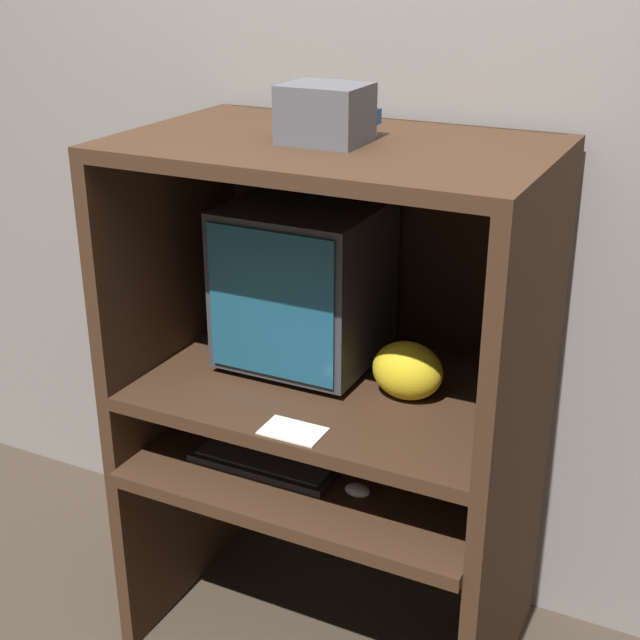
{
  "coord_description": "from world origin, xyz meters",
  "views": [
    {
      "loc": [
        0.88,
        -1.54,
        1.86
      ],
      "look_at": [
        -0.04,
        0.33,
        0.98
      ],
      "focal_mm": 50.0,
      "sensor_mm": 36.0,
      "label": 1
    }
  ],
  "objects": [
    {
      "name": "crt_monitor",
      "position": [
        -0.13,
        0.41,
        1.04
      ],
      "size": [
        0.38,
        0.38,
        0.44
      ],
      "color": "#333338",
      "rests_on": "desk_monitor_shelf"
    },
    {
      "name": "book_stack",
      "position": [
        0.01,
        0.37,
        1.47
      ],
      "size": [
        0.13,
        0.11,
        0.07
      ],
      "color": "beige",
      "rests_on": "hutch_upper"
    },
    {
      "name": "paper_card",
      "position": [
        0.02,
        0.06,
        0.81
      ],
      "size": [
        0.15,
        0.1,
        0.0
      ],
      "color": "white",
      "rests_on": "desk_monitor_shelf"
    },
    {
      "name": "desk_base",
      "position": [
        0.0,
        0.28,
        0.39
      ],
      "size": [
        1.02,
        0.68,
        0.6
      ],
      "color": "#382316",
      "rests_on": "ground_plane"
    },
    {
      "name": "mouse",
      "position": [
        0.14,
        0.17,
        0.62
      ],
      "size": [
        0.07,
        0.04,
        0.03
      ],
      "color": "#B7B7B7",
      "rests_on": "desk_base"
    },
    {
      "name": "desk_monitor_shelf",
      "position": [
        0.0,
        0.33,
        0.76
      ],
      "size": [
        1.02,
        0.66,
        0.21
      ],
      "color": "#382316",
      "rests_on": "desk_base"
    },
    {
      "name": "wall_back",
      "position": [
        0.0,
        0.72,
        1.3
      ],
      "size": [
        6.0,
        0.06,
        2.6
      ],
      "color": "gray",
      "rests_on": "ground_plane"
    },
    {
      "name": "hutch_upper",
      "position": [
        0.0,
        0.37,
        1.23
      ],
      "size": [
        1.02,
        0.66,
        0.63
      ],
      "color": "#382316",
      "rests_on": "desk_monitor_shelf"
    },
    {
      "name": "snack_bag",
      "position": [
        0.2,
        0.34,
        0.88
      ],
      "size": [
        0.18,
        0.14,
        0.15
      ],
      "color": "gold",
      "rests_on": "desk_monitor_shelf"
    },
    {
      "name": "storage_box",
      "position": [
        -0.01,
        0.3,
        1.51
      ],
      "size": [
        0.19,
        0.16,
        0.13
      ],
      "color": "#4C4C51",
      "rests_on": "hutch_upper"
    },
    {
      "name": "keyboard",
      "position": [
        -0.13,
        0.19,
        0.61
      ],
      "size": [
        0.39,
        0.14,
        0.03
      ],
      "color": "black",
      "rests_on": "desk_base"
    }
  ]
}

